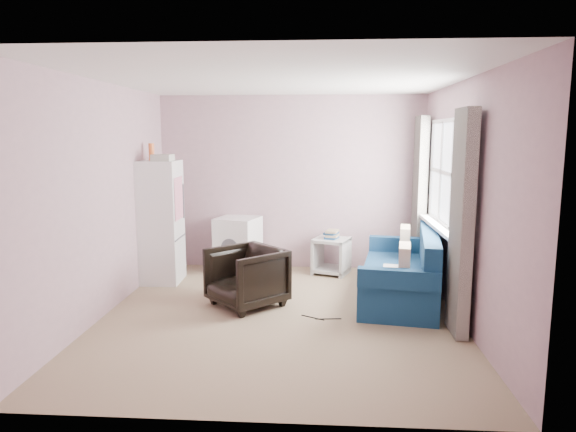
% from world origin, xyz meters
% --- Properties ---
extents(room, '(3.84, 4.24, 2.54)m').
position_xyz_m(room, '(0.02, 0.01, 1.25)').
color(room, '#967E62').
rests_on(room, ground).
extents(armchair, '(0.99, 1.00, 0.75)m').
position_xyz_m(armchair, '(-0.40, 0.30, 0.37)').
color(armchair, black).
rests_on(armchair, ground).
extents(fridge, '(0.57, 0.56, 1.83)m').
position_xyz_m(fridge, '(-1.70, 1.22, 0.82)').
color(fridge, white).
rests_on(fridge, ground).
extents(washing_machine, '(0.68, 0.68, 0.78)m').
position_xyz_m(washing_machine, '(-0.75, 1.82, 0.41)').
color(washing_machine, white).
rests_on(washing_machine, ground).
extents(side_table, '(0.58, 0.58, 0.62)m').
position_xyz_m(side_table, '(0.59, 1.76, 0.29)').
color(side_table, '#B0AEAC').
rests_on(side_table, ground).
extents(sofa, '(1.12, 1.96, 0.83)m').
position_xyz_m(sofa, '(1.43, 0.63, 0.30)').
color(sofa, navy).
rests_on(sofa, ground).
extents(window_dressing, '(0.17, 2.62, 2.18)m').
position_xyz_m(window_dressing, '(1.78, 0.70, 1.11)').
color(window_dressing, white).
rests_on(window_dressing, ground).
extents(floor_cables, '(0.43, 0.15, 0.01)m').
position_xyz_m(floor_cables, '(0.44, -0.07, 0.01)').
color(floor_cables, black).
rests_on(floor_cables, ground).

